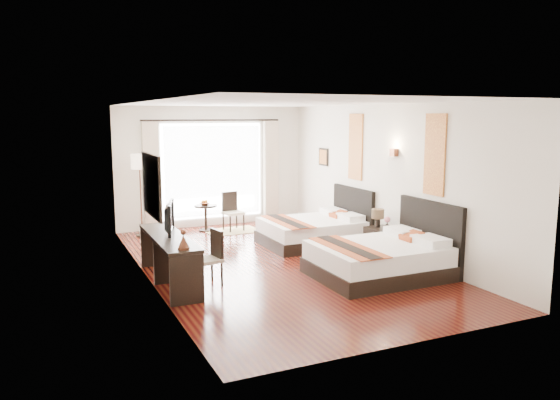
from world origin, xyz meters
name	(u,v)px	position (x,y,z in m)	size (l,w,h in m)	color
floor	(277,264)	(0.00, 0.00, -0.01)	(4.50, 7.50, 0.01)	#330909
ceiling	(277,103)	(0.00, 0.00, 2.79)	(4.50, 7.50, 0.02)	white
wall_headboard	(385,179)	(2.25, 0.00, 1.40)	(0.01, 7.50, 2.80)	silver
wall_desk	(146,193)	(-2.25, 0.00, 1.40)	(0.01, 7.50, 2.80)	silver
wall_window	(212,167)	(0.00, 3.75, 1.40)	(4.50, 0.01, 2.80)	silver
wall_entry	(415,224)	(0.00, -3.75, 1.40)	(4.50, 0.01, 2.80)	silver
window_glass	(213,171)	(0.00, 3.73, 1.30)	(2.40, 0.02, 2.20)	white
sheer_curtain	(213,171)	(0.00, 3.67, 1.30)	(2.30, 0.02, 2.10)	white
drape_left	(151,175)	(-1.45, 3.63, 1.28)	(0.35, 0.14, 2.35)	#B6A88D
drape_right	(271,170)	(1.45, 3.63, 1.28)	(0.35, 0.14, 2.35)	#B6A88D
art_panel_near	(435,155)	(2.23, -1.39, 1.95)	(0.03, 0.50, 1.35)	maroon
art_panel_far	(356,147)	(2.23, 1.05, 1.95)	(0.03, 0.50, 1.35)	maroon
wall_sconce	(394,153)	(2.19, -0.32, 1.92)	(0.10, 0.14, 0.14)	#4E2A1B
mirror_frame	(151,185)	(-2.22, -0.33, 1.55)	(0.04, 1.25, 0.95)	black
mirror_glass	(153,185)	(-2.19, -0.33, 1.55)	(0.01, 1.12, 0.82)	white
bed_near	(383,258)	(1.26, -1.39, 0.31)	(2.10, 1.63, 1.18)	black
bed_far	(315,230)	(1.32, 1.05, 0.29)	(1.98, 1.54, 1.11)	black
nightstand	(381,242)	(1.97, -0.32, 0.27)	(0.45, 0.55, 0.53)	black
table_lamp	(378,215)	(1.96, -0.20, 0.75)	(0.23, 0.23, 0.37)	black
vase	(387,228)	(2.00, -0.44, 0.56)	(0.12, 0.12, 0.12)	black
console_desk	(169,259)	(-1.99, -0.33, 0.38)	(0.50, 2.20, 0.76)	black
television	(165,217)	(-1.97, -0.07, 1.00)	(0.85, 0.11, 0.49)	black
bronze_figurine	(184,241)	(-1.99, -1.27, 0.88)	(0.17, 0.17, 0.25)	#4E2A1B
desk_chair	(208,269)	(-1.47, -0.68, 0.26)	(0.45, 0.45, 0.85)	#B6AA8C
floor_lamp	(140,167)	(-1.77, 3.22, 1.51)	(0.36, 0.36, 1.78)	black
side_table	(206,218)	(-0.35, 3.19, 0.30)	(0.51, 0.51, 0.59)	black
fruit_bowl	(205,204)	(-0.37, 3.17, 0.62)	(0.21, 0.21, 0.05)	#433018
window_chair	(233,219)	(0.23, 2.98, 0.27)	(0.46, 0.46, 0.87)	#B6AA8C
jute_rug	(232,231)	(0.18, 2.91, 0.01)	(1.18, 0.80, 0.01)	tan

